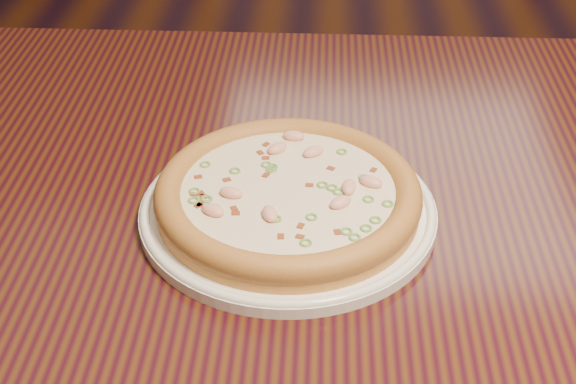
{
  "coord_description": "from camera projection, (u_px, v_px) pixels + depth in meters",
  "views": [
    {
      "loc": [
        -0.4,
        -1.44,
        1.24
      ],
      "look_at": [
        -0.43,
        -0.79,
        0.78
      ],
      "focal_mm": 50.0,
      "sensor_mm": 36.0,
      "label": 1
    }
  ],
  "objects": [
    {
      "name": "hero_table",
      "position": [
        395.0,
        262.0,
        0.91
      ],
      "size": [
        1.2,
        0.8,
        0.75
      ],
      "color": "black",
      "rests_on": "ground"
    },
    {
      "name": "plate",
      "position": [
        288.0,
        209.0,
        0.81
      ],
      "size": [
        0.3,
        0.3,
        0.02
      ],
      "color": "white",
      "rests_on": "hero_table"
    },
    {
      "name": "pizza",
      "position": [
        288.0,
        194.0,
        0.8
      ],
      "size": [
        0.27,
        0.27,
        0.03
      ],
      "color": "#D37F46",
      "rests_on": "plate"
    },
    {
      "name": "ground",
      "position": [
        488.0,
        274.0,
        1.88
      ],
      "size": [
        9.0,
        9.0,
        0.0
      ],
      "primitive_type": "plane",
      "color": "black"
    }
  ]
}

